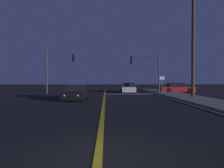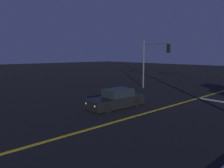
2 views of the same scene
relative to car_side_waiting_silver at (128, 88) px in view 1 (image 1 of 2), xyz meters
The scene contains 12 objects.
ground_plane 27.31m from the car_side_waiting_silver, 96.75° to the right, with size 160.00×160.00×0.00m, color black.
sidewalk_right 15.54m from the car_side_waiting_silver, 71.94° to the right, with size 3.20×44.43×0.15m, color slate.
lane_line_center 15.12m from the car_side_waiting_silver, 102.26° to the right, with size 0.20×41.96×0.01m, color gold.
lane_line_edge_right 15.07m from the car_side_waiting_silver, 78.64° to the right, with size 0.16×41.96×0.01m, color white.
stop_bar 3.97m from the car_side_waiting_silver, 89.95° to the right, with size 6.43×0.50×0.01m, color white.
car_side_waiting_silver is the anchor object (origin of this frame).
car_lead_oncoming_black 12.99m from the car_side_waiting_silver, 116.13° to the right, with size 1.96×4.50×1.34m.
car_mid_block_red 6.72m from the car_side_waiting_silver, ahead, with size 4.59×1.90×1.34m.
traffic_signal_near_right 4.21m from the car_side_waiting_silver, 32.70° to the right, with size 3.97×0.28×5.26m.
traffic_signal_far_left 10.11m from the car_side_waiting_silver, 161.71° to the right, with size 3.52×0.28×5.43m.
utility_pole_right 12.97m from the car_side_waiting_silver, 64.56° to the right, with size 1.63×0.31×11.08m.
street_sign_corner 5.85m from the car_side_waiting_silver, 49.99° to the right, with size 0.56×0.06×2.21m.
Camera 1 is at (0.18, -5.43, 1.80)m, focal length 37.65 mm.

